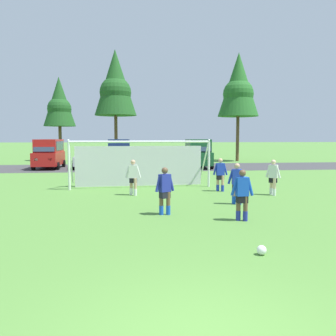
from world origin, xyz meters
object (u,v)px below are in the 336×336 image
(soccer_goal, at_px, (140,163))
(player_trailing_back, at_px, (237,184))
(player_winger_left, at_px, (220,175))
(parked_car_slot_far_left, at_px, (49,153))
(parked_car_slot_center_left, at_px, (119,152))
(player_striker_near, at_px, (273,177))
(player_midfield_center, at_px, (133,177))
(soccer_ball, at_px, (262,250))
(parked_car_slot_left, at_px, (87,158))
(player_winger_right, at_px, (242,195))
(parked_car_slot_center, at_px, (168,158))
(parked_car_slot_center_right, at_px, (198,153))
(player_defender_far, at_px, (165,191))

(soccer_goal, bearing_deg, player_trailing_back, -57.46)
(player_winger_left, relative_size, parked_car_slot_far_left, 0.34)
(player_winger_left, bearing_deg, parked_car_slot_center_left, 109.57)
(player_striker_near, bearing_deg, player_midfield_center, 173.66)
(parked_car_slot_far_left, bearing_deg, soccer_ball, -67.89)
(parked_car_slot_left, bearing_deg, player_trailing_back, -66.03)
(player_winger_right, xyz_separation_m, parked_car_slot_center, (0.01, 20.36, 0.05))
(parked_car_slot_center_right, bearing_deg, player_striker_near, -88.35)
(player_trailing_back, distance_m, parked_car_slot_center_right, 17.36)
(soccer_goal, xyz_separation_m, parked_car_slot_far_left, (-7.43, 12.33, 0.05))
(soccer_goal, relative_size, player_winger_right, 4.58)
(player_striker_near, height_order, parked_car_slot_center_left, parked_car_slot_center_left)
(soccer_goal, bearing_deg, player_winger_left, -30.32)
(player_defender_far, bearing_deg, parked_car_slot_center, 83.01)
(soccer_goal, distance_m, player_winger_right, 8.94)
(parked_car_slot_left, height_order, parked_car_slot_center_right, parked_car_slot_center_right)
(parked_car_slot_center_right, bearing_deg, parked_car_slot_center, 171.78)
(soccer_goal, height_order, player_winger_right, soccer_goal)
(player_striker_near, relative_size, parked_car_slot_center_right, 0.33)
(player_trailing_back, distance_m, parked_car_slot_far_left, 21.16)
(player_trailing_back, xyz_separation_m, parked_car_slot_far_left, (-11.07, 18.03, 0.52))
(player_winger_right, relative_size, parked_car_slot_center, 0.39)
(player_winger_right, height_order, parked_car_slot_far_left, parked_car_slot_far_left)
(player_trailing_back, xyz_separation_m, parked_car_slot_center, (-0.69, 17.62, 0.05))
(player_trailing_back, distance_m, parked_car_slot_center, 17.64)
(player_midfield_center, distance_m, parked_car_slot_center_left, 15.77)
(parked_car_slot_far_left, bearing_deg, soccer_goal, -58.93)
(player_winger_left, height_order, parked_car_slot_far_left, parked_car_slot_far_left)
(soccer_goal, bearing_deg, soccer_ball, -78.76)
(player_striker_near, xyz_separation_m, player_defender_far, (-5.41, -3.57, 0.00))
(player_winger_left, bearing_deg, soccer_ball, -99.44)
(soccer_goal, distance_m, parked_car_slot_far_left, 14.40)
(parked_car_slot_center_left, bearing_deg, player_striker_near, -65.63)
(soccer_goal, bearing_deg, player_striker_near, -31.69)
(soccer_goal, bearing_deg, parked_car_slot_far_left, 121.07)
(player_striker_near, bearing_deg, parked_car_slot_left, 123.11)
(player_trailing_back, bearing_deg, player_winger_right, -104.36)
(player_midfield_center, bearing_deg, player_striker_near, -6.34)
(player_winger_right, bearing_deg, player_trailing_back, 75.64)
(soccer_ball, height_order, parked_car_slot_center_left, parked_car_slot_center_left)
(soccer_goal, relative_size, parked_car_slot_center_left, 1.55)
(soccer_goal, xyz_separation_m, player_defender_far, (0.59, -7.27, -0.47))
(player_striker_near, distance_m, player_winger_left, 2.55)
(soccer_goal, relative_size, player_striker_near, 4.58)
(parked_car_slot_center_left, height_order, parked_car_slot_center, parked_car_slot_center_left)
(parked_car_slot_far_left, bearing_deg, player_trailing_back, -58.46)
(parked_car_slot_far_left, xyz_separation_m, parked_car_slot_center, (10.37, -0.41, -0.47))
(parked_car_slot_center_left, bearing_deg, player_defender_far, -84.18)
(soccer_ball, height_order, parked_car_slot_far_left, parked_car_slot_far_left)
(player_midfield_center, bearing_deg, parked_car_slot_center, 77.29)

